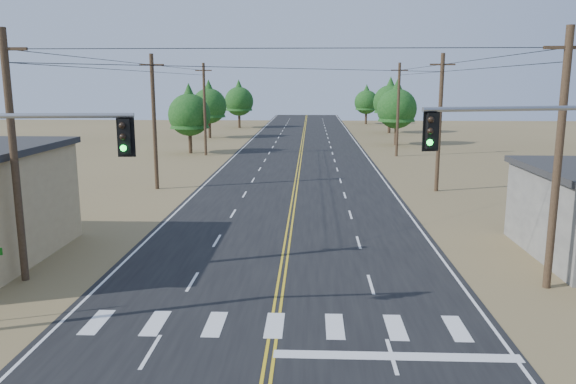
{
  "coord_description": "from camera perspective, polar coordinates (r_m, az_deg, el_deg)",
  "views": [
    {
      "loc": [
        1.17,
        -9.41,
        7.96
      ],
      "look_at": [
        0.23,
        13.32,
        3.5
      ],
      "focal_mm": 35.0,
      "sensor_mm": 36.0,
      "label": 1
    }
  ],
  "objects": [
    {
      "name": "road",
      "position": [
        40.22,
        0.66,
        -0.3
      ],
      "size": [
        15.0,
        200.0,
        0.02
      ],
      "primitive_type": "cube",
      "color": "black",
      "rests_on": "ground"
    },
    {
      "name": "utility_pole_left_near",
      "position": [
        24.55,
        -26.08,
        3.31
      ],
      "size": [
        1.8,
        0.3,
        10.0
      ],
      "color": "#4C3826",
      "rests_on": "ground"
    },
    {
      "name": "utility_pole_left_mid",
      "position": [
        43.11,
        -13.44,
        7.02
      ],
      "size": [
        1.8,
        0.3,
        10.0
      ],
      "color": "#4C3826",
      "rests_on": "ground"
    },
    {
      "name": "utility_pole_left_far",
      "position": [
        62.57,
        -8.47,
        8.38
      ],
      "size": [
        1.8,
        0.3,
        10.0
      ],
      "color": "#4C3826",
      "rests_on": "ground"
    },
    {
      "name": "utility_pole_right_near",
      "position": [
        23.53,
        25.76,
        3.05
      ],
      "size": [
        1.8,
        0.3,
        10.0
      ],
      "color": "#4C3826",
      "rests_on": "ground"
    },
    {
      "name": "utility_pole_right_mid",
      "position": [
        42.54,
        15.15,
        6.89
      ],
      "size": [
        1.8,
        0.3,
        10.0
      ],
      "color": "#4C3826",
      "rests_on": "ground"
    },
    {
      "name": "utility_pole_right_far",
      "position": [
        62.18,
        11.12,
        8.28
      ],
      "size": [
        1.8,
        0.3,
        10.0
      ],
      "color": "#4C3826",
      "rests_on": "ground"
    },
    {
      "name": "signal_mast_right",
      "position": [
        20.69,
        24.89,
        1.85
      ],
      "size": [
        6.53,
        2.07,
        7.33
      ],
      "rotation": [
        0.0,
        0.0,
        0.27
      ],
      "color": "gray",
      "rests_on": "ground"
    },
    {
      "name": "tree_left_near",
      "position": [
        64.65,
        -10.0,
        8.16
      ],
      "size": [
        4.74,
        4.74,
        7.9
      ],
      "color": "#3F2D1E",
      "rests_on": "ground"
    },
    {
      "name": "tree_left_mid",
      "position": [
        82.22,
        -8.03,
        9.01
      ],
      "size": [
        5.01,
        5.01,
        8.36
      ],
      "color": "#3F2D1E",
      "rests_on": "ground"
    },
    {
      "name": "tree_left_far",
      "position": [
        100.2,
        -5.01,
        9.46
      ],
      "size": [
        5.06,
        5.06,
        8.43
      ],
      "color": "#3F2D1E",
      "rests_on": "ground"
    },
    {
      "name": "tree_right_near",
      "position": [
        73.49,
        11.0,
        8.71
      ],
      "size": [
        5.06,
        5.06,
        8.43
      ],
      "color": "#3F2D1E",
      "rests_on": "ground"
    },
    {
      "name": "tree_right_mid",
      "position": [
        90.93,
        10.34,
        9.32
      ],
      "size": [
        5.3,
        5.3,
        8.84
      ],
      "color": "#3F2D1E",
      "rests_on": "ground"
    },
    {
      "name": "tree_right_far",
      "position": [
        109.98,
        7.97,
        9.27
      ],
      "size": [
        4.56,
        4.56,
        7.6
      ],
      "color": "#3F2D1E",
      "rests_on": "ground"
    }
  ]
}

